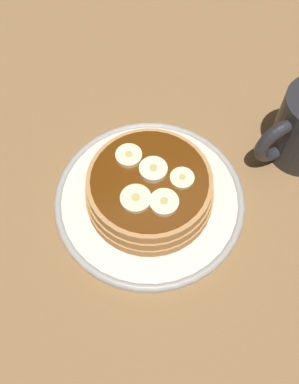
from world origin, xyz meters
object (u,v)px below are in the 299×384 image
at_px(banana_slice_0, 153,170).
at_px(banana_slice_2, 168,201).
at_px(banana_slice_4, 136,199).
at_px(banana_slice_1, 182,179).
at_px(pancake_stack, 148,189).
at_px(banana_slice_3, 129,156).
at_px(plate, 150,200).

bearing_deg(banana_slice_0, banana_slice_2, 84.90).
height_order(banana_slice_0, banana_slice_4, banana_slice_0).
distance_m(banana_slice_1, banana_slice_2, 0.03).
relative_size(pancake_stack, banana_slice_4, 4.47).
height_order(banana_slice_0, banana_slice_1, banana_slice_0).
bearing_deg(pancake_stack, banana_slice_1, 152.07).
bearing_deg(banana_slice_3, banana_slice_2, 100.06).
height_order(banana_slice_3, banana_slice_4, same).
bearing_deg(banana_slice_0, banana_slice_4, 35.88).
distance_m(plate, pancake_stack, 0.03).
xyz_separation_m(plate, banana_slice_3, (0.01, -0.04, 0.05)).
distance_m(pancake_stack, banana_slice_0, 0.03).
bearing_deg(plate, banana_slice_4, 34.13).
distance_m(banana_slice_0, banana_slice_4, 0.04).
bearing_deg(banana_slice_1, plate, -26.98).
relative_size(banana_slice_0, banana_slice_2, 1.00).
bearing_deg(banana_slice_4, banana_slice_3, -107.40).
distance_m(plate, banana_slice_0, 0.05).
relative_size(pancake_stack, banana_slice_3, 4.98).
height_order(plate, banana_slice_4, banana_slice_4).
height_order(banana_slice_1, banana_slice_2, banana_slice_2).
bearing_deg(banana_slice_2, banana_slice_4, -31.42).
bearing_deg(banana_slice_2, pancake_stack, -81.36).
distance_m(plate, banana_slice_3, 0.06).
relative_size(plate, pancake_stack, 1.51).
relative_size(banana_slice_0, banana_slice_1, 1.17).
height_order(banana_slice_2, banana_slice_3, same).
height_order(banana_slice_1, banana_slice_4, banana_slice_4).
bearing_deg(banana_slice_3, banana_slice_0, 119.14).
xyz_separation_m(banana_slice_1, banana_slice_2, (0.03, 0.02, 0.00)).
relative_size(banana_slice_3, banana_slice_4, 0.90).
bearing_deg(banana_slice_0, banana_slice_1, 135.48).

